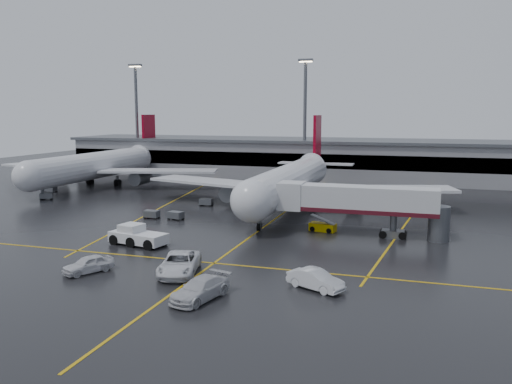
% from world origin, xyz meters
% --- Properties ---
extents(ground, '(220.00, 220.00, 0.00)m').
position_xyz_m(ground, '(0.00, 0.00, 0.00)').
color(ground, black).
rests_on(ground, ground).
extents(apron_line_centre, '(0.25, 90.00, 0.02)m').
position_xyz_m(apron_line_centre, '(0.00, 0.00, 0.01)').
color(apron_line_centre, gold).
rests_on(apron_line_centre, ground).
extents(apron_line_stop, '(60.00, 0.25, 0.02)m').
position_xyz_m(apron_line_stop, '(0.00, -22.00, 0.01)').
color(apron_line_stop, gold).
rests_on(apron_line_stop, ground).
extents(apron_line_left, '(9.99, 69.35, 0.02)m').
position_xyz_m(apron_line_left, '(-20.00, 10.00, 0.01)').
color(apron_line_left, gold).
rests_on(apron_line_left, ground).
extents(apron_line_right, '(7.57, 69.64, 0.02)m').
position_xyz_m(apron_line_right, '(18.00, 10.00, 0.01)').
color(apron_line_right, gold).
rests_on(apron_line_right, ground).
extents(terminal, '(122.00, 19.00, 8.60)m').
position_xyz_m(terminal, '(0.00, 47.93, 4.32)').
color(terminal, gray).
rests_on(terminal, ground).
extents(light_mast_left, '(3.00, 1.20, 25.45)m').
position_xyz_m(light_mast_left, '(-45.00, 42.00, 14.47)').
color(light_mast_left, '#595B60').
rests_on(light_mast_left, ground).
extents(light_mast_mid, '(3.00, 1.20, 25.45)m').
position_xyz_m(light_mast_mid, '(-5.00, 42.00, 14.47)').
color(light_mast_mid, '#595B60').
rests_on(light_mast_mid, ground).
extents(main_airliner, '(48.80, 45.60, 14.10)m').
position_xyz_m(main_airliner, '(0.00, 9.70, 4.21)').
color(main_airliner, silver).
rests_on(main_airliner, ground).
extents(second_airliner, '(48.80, 45.60, 14.10)m').
position_xyz_m(second_airliner, '(-42.00, 21.70, 4.21)').
color(second_airliner, silver).
rests_on(second_airliner, ground).
extents(jet_bridge, '(19.90, 3.40, 6.05)m').
position_xyz_m(jet_bridge, '(11.87, -6.00, 3.93)').
color(jet_bridge, silver).
rests_on(jet_bridge, ground).
extents(pushback_tractor, '(6.93, 3.92, 2.34)m').
position_xyz_m(pushback_tractor, '(-10.80, -17.83, 0.93)').
color(pushback_tractor, white).
rests_on(pushback_tractor, ground).
extents(belt_loader, '(3.44, 2.07, 2.04)m').
position_xyz_m(belt_loader, '(7.55, -4.99, 0.50)').
color(belt_loader, '#D0AD02').
rests_on(belt_loader, ground).
extents(service_van_a, '(4.81, 7.45, 1.91)m').
position_xyz_m(service_van_a, '(-1.69, -26.08, 0.95)').
color(service_van_a, white).
rests_on(service_van_a, ground).
extents(service_van_b, '(3.74, 6.21, 1.69)m').
position_xyz_m(service_van_b, '(2.71, -31.57, 0.84)').
color(service_van_b, silver).
rests_on(service_van_b, ground).
extents(service_van_c, '(5.23, 3.72, 1.64)m').
position_xyz_m(service_van_c, '(10.85, -26.49, 0.82)').
color(service_van_c, silver).
rests_on(service_van_c, ground).
extents(service_van_d, '(3.87, 4.95, 1.58)m').
position_xyz_m(service_van_d, '(-9.79, -28.23, 0.79)').
color(service_van_d, silver).
rests_on(service_van_d, ground).
extents(baggage_cart_a, '(2.22, 1.68, 1.12)m').
position_xyz_m(baggage_cart_a, '(-12.82, -4.04, 0.63)').
color(baggage_cart_a, '#595B60').
rests_on(baggage_cart_a, ground).
extents(baggage_cart_b, '(2.02, 1.33, 1.12)m').
position_xyz_m(baggage_cart_b, '(-16.37, -4.28, 0.63)').
color(baggage_cart_b, '#595B60').
rests_on(baggage_cart_b, ground).
extents(baggage_cart_c, '(2.11, 1.48, 1.12)m').
position_xyz_m(baggage_cart_c, '(-13.06, 7.19, 0.63)').
color(baggage_cart_c, '#595B60').
rests_on(baggage_cart_c, ground).
extents(baggage_cart_d, '(2.07, 1.42, 1.12)m').
position_xyz_m(baggage_cart_d, '(-45.60, 11.57, 0.63)').
color(baggage_cart_d, '#595B60').
rests_on(baggage_cart_d, ground).
extents(baggage_cart_e, '(2.38, 2.16, 1.12)m').
position_xyz_m(baggage_cart_e, '(-41.09, 4.76, 0.63)').
color(baggage_cart_e, '#595B60').
rests_on(baggage_cart_e, ground).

